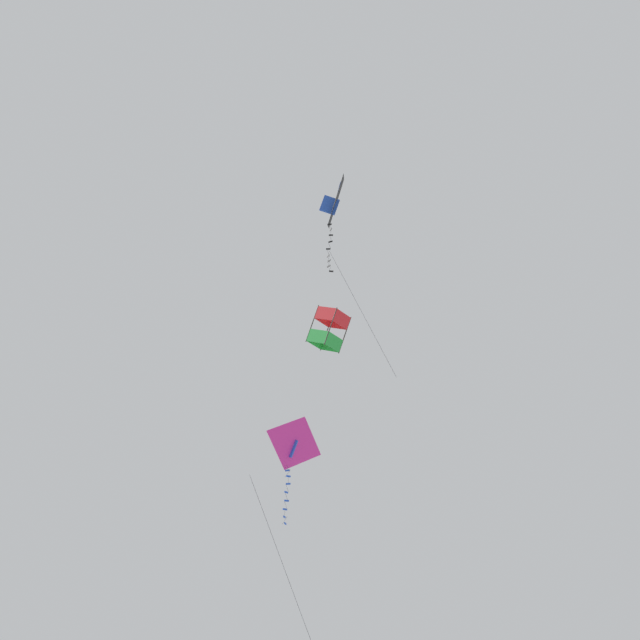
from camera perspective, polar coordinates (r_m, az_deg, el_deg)
The scene contains 3 objects.
kite_delta_mid_left at distance 31.05m, azimuth -1.81°, elevation -8.42°, with size 3.03×2.86×8.62m.
kite_box_upper_right at distance 30.48m, azimuth 0.58°, elevation -0.63°, with size 1.69×1.54×1.67m.
kite_delta_near_right at distance 34.97m, azimuth 0.97°, elevation 7.91°, with size 3.71×2.67×8.73m.
Camera 1 is at (26.06, -4.96, 15.34)m, focal length 47.42 mm.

